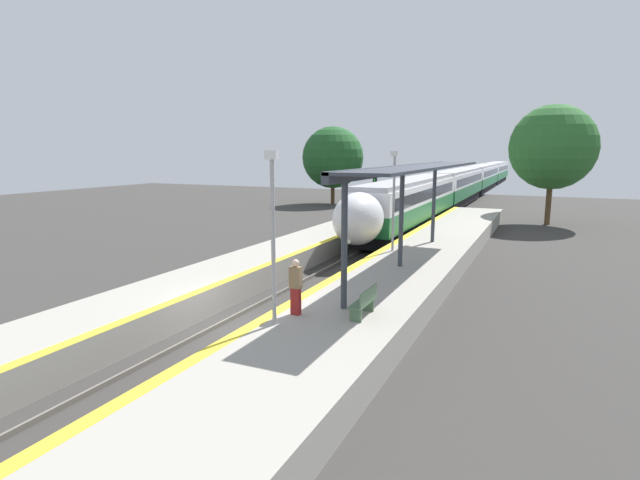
{
  "coord_description": "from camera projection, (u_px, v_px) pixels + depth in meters",
  "views": [
    {
      "loc": [
        9.3,
        -13.65,
        5.97
      ],
      "look_at": [
        0.57,
        5.35,
        2.25
      ],
      "focal_mm": 28.0,
      "sensor_mm": 36.0,
      "label": 1
    }
  ],
  "objects": [
    {
      "name": "lamppost_mid",
      "position": [
        394.0,
        194.0,
        24.53
      ],
      "size": [
        0.36,
        0.2,
        4.95
      ],
      "color": "#9E9EA3",
      "rests_on": "platform_right"
    },
    {
      "name": "train",
      "position": [
        470.0,
        181.0,
        63.55
      ],
      "size": [
        2.77,
        85.3,
        3.98
      ],
      "color": "black",
      "rests_on": "ground_plane"
    },
    {
      "name": "lamppost_near",
      "position": [
        273.0,
        227.0,
        13.92
      ],
      "size": [
        0.36,
        0.2,
        4.95
      ],
      "color": "#9E9EA3",
      "rests_on": "platform_right"
    },
    {
      "name": "ground_plane",
      "position": [
        240.0,
        328.0,
        17.09
      ],
      "size": [
        120.0,
        120.0,
        0.0
      ],
      "primitive_type": "plane",
      "color": "#383533"
    },
    {
      "name": "railway_signal",
      "position": [
        375.0,
        199.0,
        36.32
      ],
      "size": [
        0.28,
        0.28,
        4.12
      ],
      "color": "#59595E",
      "rests_on": "ground_plane"
    },
    {
      "name": "person_waiting",
      "position": [
        296.0,
        286.0,
        15.14
      ],
      "size": [
        0.36,
        0.23,
        1.73
      ],
      "color": "maroon",
      "rests_on": "platform_right"
    },
    {
      "name": "rail_right",
      "position": [
        258.0,
        329.0,
        16.78
      ],
      "size": [
        0.08,
        90.0,
        0.15
      ],
      "primitive_type": "cube",
      "color": "slate",
      "rests_on": "ground_plane"
    },
    {
      "name": "platform_bench",
      "position": [
        365.0,
        302.0,
        15.02
      ],
      "size": [
        0.44,
        1.48,
        0.89
      ],
      "color": "#4C6B4C",
      "rests_on": "platform_right"
    },
    {
      "name": "platform_right",
      "position": [
        339.0,
        329.0,
        15.48
      ],
      "size": [
        4.13,
        64.0,
        1.05
      ],
      "color": "#9E998E",
      "rests_on": "ground_plane"
    },
    {
      "name": "platform_left",
      "position": [
        166.0,
        302.0,
        18.32
      ],
      "size": [
        3.2,
        64.0,
        1.05
      ],
      "color": "#9E998E",
      "rests_on": "ground_plane"
    },
    {
      "name": "background_tree_right",
      "position": [
        553.0,
        147.0,
        40.24
      ],
      "size": [
        6.81,
        6.81,
        9.71
      ],
      "color": "brown",
      "rests_on": "ground_plane"
    },
    {
      "name": "station_canopy",
      "position": [
        416.0,
        173.0,
        20.81
      ],
      "size": [
        2.02,
        16.1,
        4.37
      ],
      "color": "#333842",
      "rests_on": "platform_right"
    },
    {
      "name": "rail_left",
      "position": [
        222.0,
        323.0,
        17.37
      ],
      "size": [
        0.08,
        90.0,
        0.15
      ],
      "primitive_type": "cube",
      "color": "slate",
      "rests_on": "ground_plane"
    },
    {
      "name": "background_tree_left",
      "position": [
        333.0,
        157.0,
        56.53
      ],
      "size": [
        6.94,
        6.94,
        8.77
      ],
      "color": "brown",
      "rests_on": "ground_plane"
    }
  ]
}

